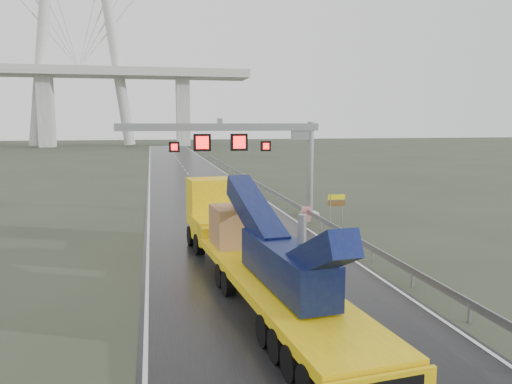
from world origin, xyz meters
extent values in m
plane|color=#303827|center=(0.00, 0.00, 0.00)|extent=(400.00, 400.00, 0.00)
cube|color=black|center=(0.00, 40.00, 0.01)|extent=(11.00, 200.00, 0.02)
cube|color=#A3A39E|center=(6.90, 18.00, 0.15)|extent=(1.20, 1.20, 0.30)
cylinder|color=gray|center=(6.90, 18.00, 3.60)|extent=(0.48, 0.48, 7.20)
cube|color=gray|center=(0.00, 18.00, 6.80)|extent=(14.80, 0.55, 0.55)
cube|color=gray|center=(6.10, 18.00, 6.30)|extent=(1.40, 0.35, 0.90)
cube|color=gray|center=(0.00, 18.00, 7.25)|extent=(0.35, 0.35, 0.35)
cube|color=black|center=(-1.30, 17.95, 5.70)|extent=(1.25, 0.25, 1.25)
cube|color=#FF0C0C|center=(-1.30, 17.81, 5.70)|extent=(0.90, 0.02, 0.90)
cube|color=black|center=(1.40, 17.95, 5.70)|extent=(1.25, 0.25, 1.25)
cube|color=#FF0C0C|center=(1.40, 17.81, 5.70)|extent=(0.90, 0.02, 0.90)
cube|color=black|center=(-3.30, 17.95, 5.40)|extent=(0.75, 0.25, 0.75)
cube|color=#FF0C0C|center=(-3.30, 17.81, 5.40)|extent=(0.54, 0.02, 0.54)
cube|color=black|center=(3.40, 17.95, 5.40)|extent=(0.75, 0.25, 0.75)
cube|color=#FF0C0C|center=(3.40, 17.81, 5.40)|extent=(0.54, 0.02, 0.54)
cube|color=#A3A39E|center=(-35.00, 140.00, 10.50)|extent=(4.00, 6.00, 21.00)
cube|color=#A3A39E|center=(5.00, 140.00, 10.50)|extent=(4.00, 6.00, 21.00)
cube|color=yellow|center=(-0.43, -0.42, 1.10)|extent=(4.35, 14.86, 0.37)
cube|color=yellow|center=(-1.18, 7.29, 1.52)|extent=(2.83, 1.52, 0.52)
cube|color=yellow|center=(-1.35, 8.95, 1.26)|extent=(3.01, 3.39, 1.26)
cube|color=yellow|center=(-1.53, 10.83, 2.51)|extent=(2.81, 2.34, 2.72)
cube|color=black|center=(-1.64, 11.89, 2.82)|extent=(2.40, 0.29, 1.26)
cube|color=#0F1148|center=(-0.33, -1.46, 2.09)|extent=(2.07, 6.39, 1.46)
cube|color=#0F1148|center=(-0.68, 2.19, 3.35)|extent=(1.60, 5.84, 2.67)
cube|color=#0F1148|center=(-0.07, -4.06, 3.03)|extent=(1.34, 4.22, 2.53)
cylinder|color=gray|center=(0.30, -1.40, 3.03)|extent=(0.34, 0.34, 1.67)
cube|color=tan|center=(-0.96, 5.00, 2.22)|extent=(2.52, 2.52, 1.88)
cylinder|color=black|center=(0.03, -5.10, 0.52)|extent=(3.12, 1.34, 1.05)
cylinder|color=black|center=(-0.68, 2.19, 0.52)|extent=(3.12, 1.34, 1.05)
cylinder|color=black|center=(-1.51, 10.62, 0.58)|extent=(2.92, 1.42, 1.15)
cylinder|color=gray|center=(7.33, 14.67, 1.08)|extent=(0.07, 0.07, 2.15)
cylinder|color=gray|center=(8.23, 14.67, 1.08)|extent=(0.07, 0.07, 2.15)
cube|color=yellow|center=(7.78, 14.67, 1.93)|extent=(1.26, 0.10, 0.36)
cube|color=brown|center=(7.78, 14.67, 1.48)|extent=(1.26, 0.10, 0.40)
cube|color=red|center=(6.00, 16.06, 0.52)|extent=(0.67, 0.44, 1.04)
camera|label=1|loc=(-4.89, -18.13, 7.11)|focal=35.00mm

